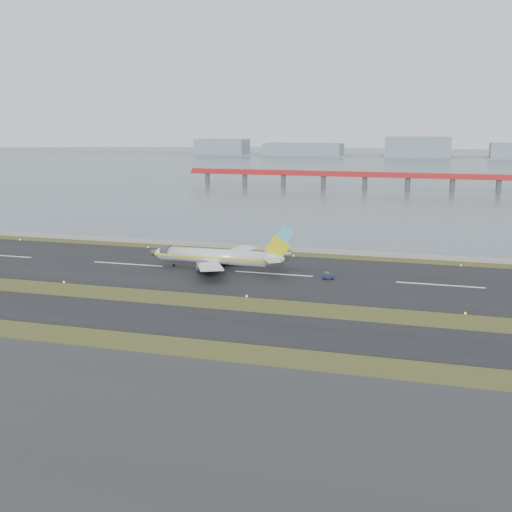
# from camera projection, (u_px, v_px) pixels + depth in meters

# --- Properties ---
(ground) EXTENTS (1000.00, 1000.00, 0.00)m
(ground) POSITION_uv_depth(u_px,v_px,m) (236.00, 307.00, 131.23)
(ground) COLOR #2F4017
(ground) RESTS_ON ground
(apron_strip) EXTENTS (1000.00, 50.00, 0.10)m
(apron_strip) POSITION_uv_depth(u_px,v_px,m) (98.00, 425.00, 79.55)
(apron_strip) COLOR #2D2D2F
(apron_strip) RESTS_ON ground
(taxiway_strip) EXTENTS (1000.00, 18.00, 0.10)m
(taxiway_strip) POSITION_uv_depth(u_px,v_px,m) (216.00, 324.00, 119.95)
(taxiway_strip) COLOR black
(taxiway_strip) RESTS_ON ground
(runway_strip) EXTENTS (1000.00, 45.00, 0.10)m
(runway_strip) POSITION_uv_depth(u_px,v_px,m) (273.00, 274.00, 159.41)
(runway_strip) COLOR black
(runway_strip) RESTS_ON ground
(seawall) EXTENTS (1000.00, 2.50, 1.00)m
(seawall) POSITION_uv_depth(u_px,v_px,m) (299.00, 250.00, 187.51)
(seawall) COLOR gray
(seawall) RESTS_ON ground
(bay_water) EXTENTS (1400.00, 800.00, 1.30)m
(bay_water) POSITION_uv_depth(u_px,v_px,m) (398.00, 166.00, 563.46)
(bay_water) COLOR #475765
(bay_water) RESTS_ON ground
(red_pier) EXTENTS (260.00, 5.00, 10.20)m
(red_pier) POSITION_uv_depth(u_px,v_px,m) (408.00, 177.00, 359.16)
(red_pier) COLOR #B3201E
(red_pier) RESTS_ON ground
(far_shoreline) EXTENTS (1400.00, 80.00, 60.50)m
(far_shoreline) POSITION_uv_depth(u_px,v_px,m) (421.00, 151.00, 708.82)
(far_shoreline) COLOR gray
(far_shoreline) RESTS_ON ground
(airliner) EXTENTS (38.52, 32.89, 12.80)m
(airliner) POSITION_uv_depth(u_px,v_px,m) (219.00, 257.00, 163.34)
(airliner) COLOR silver
(airliner) RESTS_ON ground
(pushback_tug) EXTENTS (3.04, 2.20, 1.76)m
(pushback_tug) POSITION_uv_depth(u_px,v_px,m) (328.00, 276.00, 153.97)
(pushback_tug) COLOR #16203E
(pushback_tug) RESTS_ON ground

